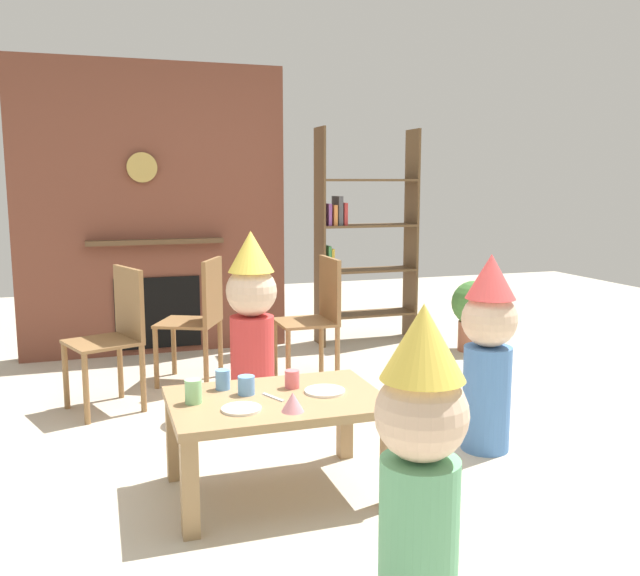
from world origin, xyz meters
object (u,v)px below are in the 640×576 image
object	(u,v)px
child_by_the_chairs	(252,317)
dining_chair_middle	(200,313)
bookshelf	(360,243)
paper_cup_far_left	(246,385)
paper_plate_front	(241,409)
child_with_cone_hat	(420,462)
coffee_table	(277,413)
paper_plate_rear	(325,391)
potted_plant_tall	(474,311)
dining_chair_right	(318,312)
paper_cup_near_left	(193,391)
dining_chair_left	(116,329)
paper_cup_center	(223,380)
birthday_cake_slice	(293,402)
child_in_pink	(488,348)
paper_cup_near_right	(292,379)

from	to	relation	value
child_by_the_chairs	dining_chair_middle	world-z (taller)	child_by_the_chairs
bookshelf	paper_cup_far_left	size ratio (longest dim) A/B	21.75
paper_plate_front	child_by_the_chairs	bearing A→B (deg)	75.46
child_with_cone_hat	child_by_the_chairs	world-z (taller)	child_by_the_chairs
coffee_table	paper_plate_rear	world-z (taller)	paper_plate_rear
paper_plate_rear	potted_plant_tall	size ratio (longest dim) A/B	0.32
bookshelf	dining_chair_right	size ratio (longest dim) A/B	2.11
paper_cup_near_left	paper_cup_far_left	distance (m)	0.26
dining_chair_left	dining_chair_middle	distance (m)	0.70
paper_cup_center	birthday_cake_slice	distance (m)	0.47
paper_cup_center	child_in_pink	xyz separation A→B (m)	(1.41, -0.04, 0.06)
paper_plate_front	potted_plant_tall	distance (m)	3.33
paper_cup_near_right	paper_cup_near_left	bearing A→B (deg)	-170.09
paper_cup_near_right	child_with_cone_hat	xyz separation A→B (m)	(0.08, -1.21, 0.06)
paper_plate_rear	dining_chair_left	distance (m)	1.74
paper_cup_far_left	dining_chair_middle	bearing A→B (deg)	88.37
paper_plate_rear	paper_cup_far_left	bearing A→B (deg)	166.87
bookshelf	paper_cup_near_right	size ratio (longest dim) A/B	22.08
child_in_pink	birthday_cake_slice	bearing A→B (deg)	9.91
paper_plate_rear	coffee_table	bearing A→B (deg)	-179.89
birthday_cake_slice	paper_cup_near_right	bearing A→B (deg)	74.62
paper_cup_near_right	dining_chair_middle	world-z (taller)	dining_chair_middle
paper_plate_rear	dining_chair_middle	xyz separation A→B (m)	(-0.31, 1.87, 0.05)
potted_plant_tall	child_in_pink	bearing A→B (deg)	-118.96
coffee_table	birthday_cake_slice	world-z (taller)	birthday_cake_slice
coffee_table	child_with_cone_hat	bearing A→B (deg)	-80.51
paper_cup_near_left	paper_cup_center	size ratio (longest dim) A/B	1.14
potted_plant_tall	paper_cup_center	bearing A→B (deg)	-142.59
dining_chair_middle	potted_plant_tall	bearing A→B (deg)	-148.60
paper_plate_front	child_in_pink	world-z (taller)	child_in_pink
paper_plate_front	child_in_pink	size ratio (longest dim) A/B	0.16
birthday_cake_slice	paper_plate_front	bearing A→B (deg)	157.82
paper_cup_near_left	potted_plant_tall	bearing A→B (deg)	37.97
paper_cup_far_left	paper_cup_near_left	bearing A→B (deg)	-168.33
dining_chair_right	coffee_table	bearing A→B (deg)	65.98
coffee_table	dining_chair_right	bearing A→B (deg)	66.12
paper_cup_near_left	potted_plant_tall	world-z (taller)	potted_plant_tall
paper_cup_far_left	child_with_cone_hat	distance (m)	1.22
bookshelf	paper_plate_rear	bearing A→B (deg)	-114.47
paper_plate_front	birthday_cake_slice	distance (m)	0.23
paper_plate_front	dining_chair_left	bearing A→B (deg)	106.17
paper_plate_rear	child_by_the_chairs	bearing A→B (deg)	94.55
child_in_pink	potted_plant_tall	world-z (taller)	child_in_pink
bookshelf	dining_chair_right	xyz separation A→B (m)	(-0.74, -1.07, -0.38)
paper_cup_near_right	potted_plant_tall	bearing A→B (deg)	42.44
paper_plate_front	dining_chair_middle	world-z (taller)	dining_chair_middle
paper_cup_near_left	dining_chair_right	bearing A→B (deg)	55.76
paper_cup_far_left	bookshelf	bearing A→B (deg)	58.87
coffee_table	birthday_cake_slice	size ratio (longest dim) A/B	9.72
bookshelf	dining_chair_right	distance (m)	1.36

